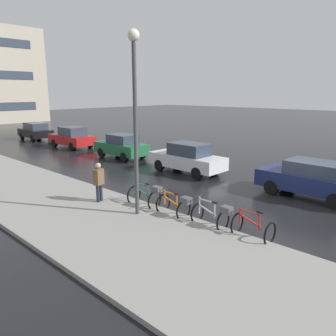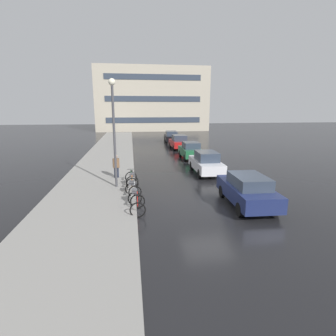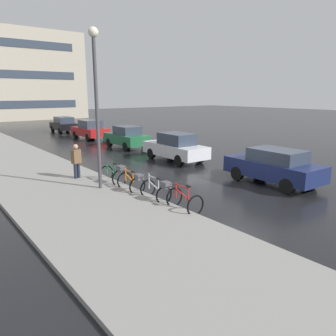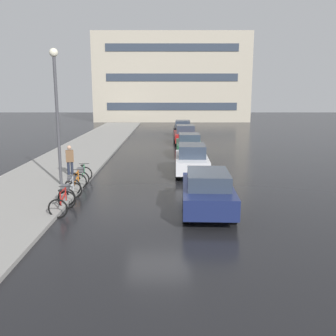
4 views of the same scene
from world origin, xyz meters
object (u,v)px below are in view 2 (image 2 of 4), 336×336
car_white (206,163)px  pedestrian (116,166)px  car_navy (247,190)px  car_green (191,150)px  car_red (179,142)px  car_black (171,137)px  bicycle_farthest (132,178)px  streetlamp (114,121)px  bicycle_second (135,194)px  bicycle_third (132,185)px  bicycle_nearest (138,205)px

car_white → pedestrian: bearing=-173.0°
car_navy → car_green: car_green is taller
car_red → car_black: 6.29m
bicycle_farthest → streetlamp: size_ratio=0.23×
bicycle_farthest → car_green: 10.02m
bicycle_second → car_green: bearing=64.1°
bicycle_third → car_black: bearing=75.7°
bicycle_farthest → car_white: 5.98m
bicycle_nearest → car_navy: 5.41m
car_green → pedestrian: (-6.64, -6.65, 0.16)m
car_green → car_navy: bearing=-90.0°
car_red → car_black: size_ratio=1.04×
bicycle_nearest → streetlamp: 5.48m
car_white → bicycle_nearest: bearing=-127.3°
bicycle_second → car_black: 24.44m
bicycle_second → car_red: size_ratio=0.33×
car_red → pedestrian: bearing=-117.4°
pedestrian → streetlamp: 3.75m
bicycle_farthest → car_navy: car_navy is taller
car_white → car_black: car_white is taller
car_black → pedestrian: bearing=-109.3°
car_white → pedestrian: size_ratio=2.60×
bicycle_farthest → streetlamp: 3.69m
car_green → car_black: bearing=89.8°
bicycle_nearest → bicycle_second: (-0.10, 1.37, 0.08)m
car_white → streetlamp: 7.71m
pedestrian → bicycle_nearest: bearing=-78.3°
bicycle_farthest → pedestrian: pedestrian is taller
bicycle_second → car_navy: car_navy is taller
bicycle_nearest → bicycle_third: size_ratio=0.87×
car_navy → car_green: size_ratio=1.11×
car_navy → pedestrian: 8.85m
car_navy → pedestrian: pedestrian is taller
bicycle_third → car_white: 6.73m
pedestrian → car_white: bearing=7.0°
car_navy → pedestrian: size_ratio=2.54×
bicycle_third → car_white: bearing=35.9°
bicycle_nearest → car_green: car_green is taller
bicycle_farthest → pedestrian: bearing=121.7°
car_red → streetlamp: (-6.55, -14.95, 3.23)m
car_navy → streetlamp: (-6.55, 3.71, 3.24)m
bicycle_farthest → car_navy: bearing=-36.6°
car_white → bicycle_farthest: bearing=-155.9°
bicycle_nearest → car_green: bearing=67.0°
pedestrian → streetlamp: (0.10, -2.12, 3.09)m
car_white → pedestrian: pedestrian is taller
car_navy → streetlamp: 8.20m
bicycle_farthest → bicycle_third: bearing=-90.1°
car_green → pedestrian: 9.40m
bicycle_nearest → bicycle_second: 1.38m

